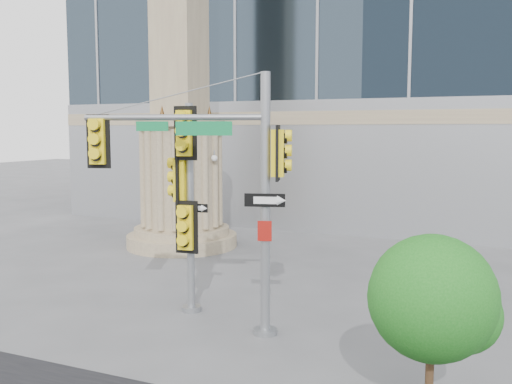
% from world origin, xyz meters
% --- Properties ---
extents(ground, '(120.00, 120.00, 0.00)m').
position_xyz_m(ground, '(0.00, 0.00, 0.00)').
color(ground, '#545456').
rests_on(ground, ground).
extents(monument, '(4.40, 4.40, 16.60)m').
position_xyz_m(monument, '(-6.00, 9.00, 5.52)').
color(monument, gray).
rests_on(monument, ground).
extents(main_signal_pole, '(4.49, 1.71, 5.95)m').
position_xyz_m(main_signal_pole, '(-0.13, 0.91, 3.69)').
color(main_signal_pole, slate).
rests_on(main_signal_pole, ground).
extents(secondary_signal_pole, '(0.96, 0.70, 5.35)m').
position_xyz_m(secondary_signal_pole, '(-1.54, 1.88, 3.14)').
color(secondary_signal_pole, slate).
rests_on(secondary_signal_pole, ground).
extents(street_tree, '(2.00, 1.95, 3.12)m').
position_xyz_m(street_tree, '(4.91, -1.66, 2.05)').
color(street_tree, gray).
rests_on(street_tree, ground).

